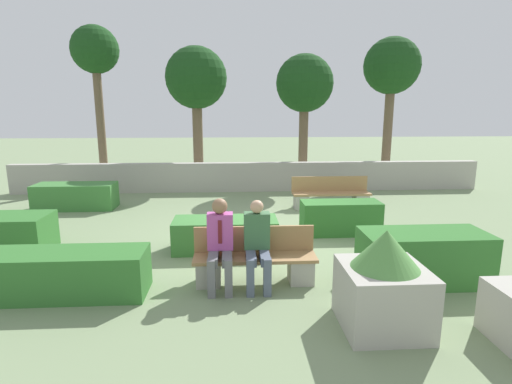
# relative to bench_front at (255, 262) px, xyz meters

# --- Properties ---
(ground_plane) EXTENTS (60.00, 60.00, 0.00)m
(ground_plane) POSITION_rel_bench_front_xyz_m (0.23, 1.91, -0.31)
(ground_plane) COLOR gray
(perimeter_wall) EXTENTS (14.88, 0.30, 0.92)m
(perimeter_wall) POSITION_rel_bench_front_xyz_m (0.23, 6.92, 0.15)
(perimeter_wall) COLOR #ADA89E
(perimeter_wall) RESTS_ON ground_plane
(bench_front) EXTENTS (1.86, 0.49, 0.82)m
(bench_front) POSITION_rel_bench_front_xyz_m (0.00, 0.00, 0.00)
(bench_front) COLOR #A37A4C
(bench_front) RESTS_ON ground_plane
(bench_left_side) EXTENTS (2.06, 0.49, 0.82)m
(bench_left_side) POSITION_rel_bench_front_xyz_m (2.29, 4.54, 0.01)
(bench_left_side) COLOR #A37A4C
(bench_left_side) RESTS_ON ground_plane
(person_seated_man) EXTENTS (0.38, 0.64, 1.32)m
(person_seated_man) POSITION_rel_bench_front_xyz_m (-0.52, -0.14, 0.41)
(person_seated_man) COLOR slate
(person_seated_man) RESTS_ON ground_plane
(person_seated_woman) EXTENTS (0.38, 0.64, 1.29)m
(person_seated_woman) POSITION_rel_bench_front_xyz_m (0.03, -0.14, 0.39)
(person_seated_woman) COLOR #515B70
(person_seated_woman) RESTS_ON ground_plane
(hedge_block_near_left) EXTENTS (2.19, 0.73, 0.65)m
(hedge_block_near_left) POSITION_rel_bench_front_xyz_m (-2.66, -0.30, 0.01)
(hedge_block_near_left) COLOR #33702D
(hedge_block_near_left) RESTS_ON ground_plane
(hedge_block_near_right) EXTENTS (1.93, 0.77, 0.59)m
(hedge_block_near_right) POSITION_rel_bench_front_xyz_m (-0.47, 1.46, -0.02)
(hedge_block_near_right) COLOR #3D7A38
(hedge_block_near_right) RESTS_ON ground_plane
(hedge_block_mid_left) EXTENTS (2.05, 0.79, 0.67)m
(hedge_block_mid_left) POSITION_rel_bench_front_xyz_m (-4.47, 4.86, 0.02)
(hedge_block_mid_left) COLOR #3D7A38
(hedge_block_mid_left) RESTS_ON ground_plane
(hedge_block_mid_right) EXTENTS (1.87, 0.82, 0.79)m
(hedge_block_mid_right) POSITION_rel_bench_front_xyz_m (2.55, -0.15, 0.08)
(hedge_block_mid_right) COLOR #33702D
(hedge_block_mid_right) RESTS_ON ground_plane
(hedge_block_far_right) EXTENTS (1.64, 0.63, 0.69)m
(hedge_block_far_right) POSITION_rel_bench_front_xyz_m (1.94, 2.31, 0.03)
(hedge_block_far_right) COLOR #33702D
(hedge_block_far_right) RESTS_ON ground_plane
(planter_corner_left) EXTENTS (0.97, 0.97, 1.22)m
(planter_corner_left) POSITION_rel_bench_front_xyz_m (1.46, -1.38, 0.24)
(planter_corner_left) COLOR #ADA89E
(planter_corner_left) RESTS_ON ground_plane
(tree_leftmost) EXTENTS (1.52, 1.52, 5.24)m
(tree_leftmost) POSITION_rel_bench_front_xyz_m (-4.71, 8.13, 3.98)
(tree_leftmost) COLOR brown
(tree_leftmost) RESTS_ON ground_plane
(tree_center_left) EXTENTS (2.07, 2.07, 4.67)m
(tree_center_left) POSITION_rel_bench_front_xyz_m (-1.50, 8.31, 3.24)
(tree_center_left) COLOR brown
(tree_center_left) RESTS_ON ground_plane
(tree_center_right) EXTENTS (1.90, 1.90, 4.38)m
(tree_center_right) POSITION_rel_bench_front_xyz_m (2.10, 7.81, 3.04)
(tree_center_right) COLOR brown
(tree_center_right) RESTS_ON ground_plane
(tree_rightmost) EXTENTS (1.92, 1.92, 5.01)m
(tree_rightmost) POSITION_rel_bench_front_xyz_m (5.18, 8.23, 3.63)
(tree_rightmost) COLOR brown
(tree_rightmost) RESTS_ON ground_plane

